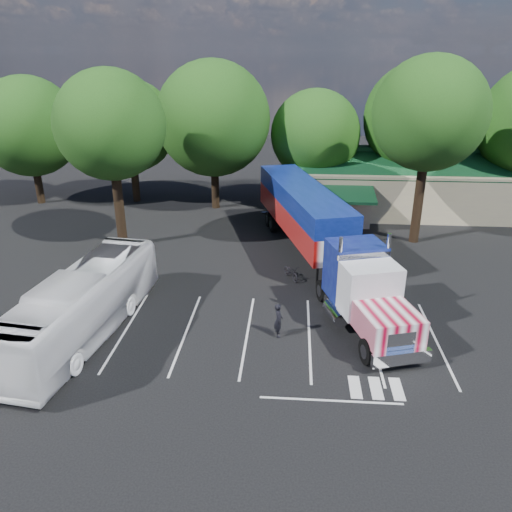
# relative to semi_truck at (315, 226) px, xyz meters

# --- Properties ---
(ground) EXTENTS (120.00, 120.00, 0.00)m
(ground) POSITION_rel_semi_truck_xyz_m (-3.71, -3.50, -2.77)
(ground) COLOR black
(ground) RESTS_ON ground
(event_hall) EXTENTS (24.20, 14.12, 5.55)m
(event_hall) POSITION_rel_semi_truck_xyz_m (10.02, 14.31, -0.56)
(event_hall) COLOR tan
(event_hall) RESTS_ON ground
(tree_row_a) EXTENTS (9.00, 9.00, 11.68)m
(tree_row_a) POSITION_rel_semi_truck_xyz_m (-25.71, 13.00, 4.39)
(tree_row_a) COLOR black
(tree_row_a) RESTS_ON ground
(tree_row_b) EXTENTS (8.40, 8.40, 11.35)m
(tree_row_b) POSITION_rel_semi_truck_xyz_m (-16.71, 14.30, 4.36)
(tree_row_b) COLOR black
(tree_row_b) RESTS_ON ground
(tree_row_c) EXTENTS (10.00, 10.00, 13.05)m
(tree_row_c) POSITION_rel_semi_truck_xyz_m (-8.71, 12.70, 5.27)
(tree_row_c) COLOR black
(tree_row_c) RESTS_ON ground
(tree_row_d) EXTENTS (8.00, 8.00, 10.60)m
(tree_row_d) POSITION_rel_semi_truck_xyz_m (0.29, 14.00, 3.81)
(tree_row_d) COLOR black
(tree_row_d) RESTS_ON ground
(tree_row_e) EXTENTS (9.60, 9.60, 12.90)m
(tree_row_e) POSITION_rel_semi_truck_xyz_m (9.29, 14.50, 5.31)
(tree_row_e) COLOR black
(tree_row_e) RESTS_ON ground
(tree_near_left) EXTENTS (7.60, 7.60, 12.65)m
(tree_near_left) POSITION_rel_semi_truck_xyz_m (-14.21, 2.50, 6.04)
(tree_near_left) COLOR black
(tree_near_left) RESTS_ON ground
(tree_near_right) EXTENTS (8.00, 8.00, 13.50)m
(tree_near_right) POSITION_rel_semi_truck_xyz_m (7.79, 5.00, 6.69)
(tree_near_right) COLOR black
(tree_near_right) RESTS_ON ground
(semi_truck) EXTENTS (9.26, 23.26, 4.90)m
(semi_truck) POSITION_rel_semi_truck_xyz_m (0.00, 0.00, 0.00)
(semi_truck) COLOR black
(semi_truck) RESTS_ON ground
(woman) EXTENTS (0.53, 0.72, 1.82)m
(woman) POSITION_rel_semi_truck_xyz_m (-2.11, -9.50, -1.86)
(woman) COLOR black
(woman) RESTS_ON ground
(bicycle) EXTENTS (1.40, 1.87, 0.94)m
(bicycle) POSITION_rel_semi_truck_xyz_m (-1.55, -2.50, -2.30)
(bicycle) COLOR black
(bicycle) RESTS_ON ground
(tour_bus) EXTENTS (4.46, 12.61, 3.44)m
(tour_bus) POSITION_rel_semi_truck_xyz_m (-11.99, -10.11, -1.05)
(tour_bus) COLOR white
(tour_bus) RESTS_ON ground
(silver_sedan) EXTENTS (4.30, 1.54, 1.41)m
(silver_sedan) POSITION_rel_semi_truck_xyz_m (1.29, 9.23, -2.07)
(silver_sedan) COLOR #A7A9AF
(silver_sedan) RESTS_ON ground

